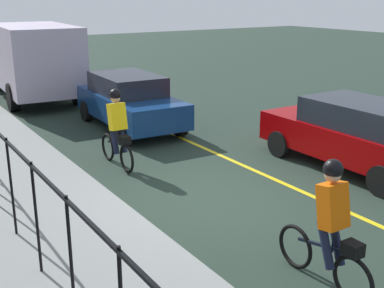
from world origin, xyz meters
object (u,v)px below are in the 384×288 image
Objects in this scene: cyclist_follow at (330,226)px; patrol_sedan at (356,133)px; cyclist_lead at (117,129)px; box_truck_background at (32,58)px; parked_sedan_rear at (129,101)px.

cyclist_follow reaches higher than patrol_sedan.
box_truck_background is at bearing -3.79° from cyclist_lead.
cyclist_follow is at bearing -6.67° from parked_sedan_rear.
patrol_sedan is 12.56m from box_truck_background.
patrol_sedan is at bearing -158.41° from box_truck_background.
patrol_sedan and parked_sedan_rear have the same top height.
patrol_sedan is (3.05, -4.19, -0.09)m from cyclist_follow.
patrol_sedan is 0.99× the size of parked_sedan_rear.
cyclist_follow is 5.19m from patrol_sedan.
box_truck_background is at bearing -0.97° from cyclist_follow.
box_truck_background is (15.00, -0.38, 0.64)m from cyclist_follow.
cyclist_follow is 15.02m from box_truck_background.
cyclist_lead is 0.41× the size of parked_sedan_rear.
cyclist_follow is 0.41× the size of patrol_sedan.
parked_sedan_rear is at bearing 24.47° from patrol_sedan.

